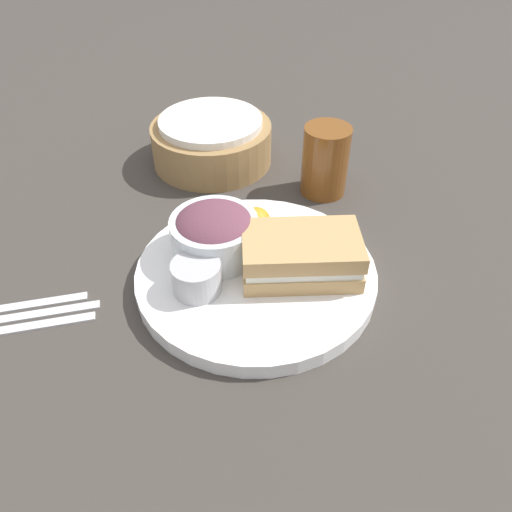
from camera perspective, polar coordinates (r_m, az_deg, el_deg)
name	(u,v)px	position (r m, az deg, el deg)	size (l,w,h in m)	color
ground_plane	(256,280)	(0.63, 0.00, -2.77)	(4.00, 4.00, 0.00)	#3D3833
plate	(256,274)	(0.63, 0.00, -2.09)	(0.30, 0.30, 0.02)	white
sandwich	(301,256)	(0.60, 5.17, -0.02)	(0.15, 0.10, 0.05)	tan
salad_bowl	(214,232)	(0.62, -4.79, 2.74)	(0.11, 0.11, 0.06)	white
dressing_cup	(197,277)	(0.58, -6.81, -2.38)	(0.06, 0.06, 0.04)	#B7B7BC
orange_wedge	(256,222)	(0.66, 0.00, 3.93)	(0.04, 0.04, 0.04)	orange
drink_glass	(325,161)	(0.77, 7.91, 10.74)	(0.07, 0.07, 0.11)	brown
bread_basket	(212,141)	(0.86, -5.08, 12.94)	(0.20, 0.20, 0.08)	#997547
fork	(5,330)	(0.64, -26.77, -7.53)	(0.20, 0.01, 0.01)	silver
knife	(7,318)	(0.65, -26.56, -6.37)	(0.21, 0.01, 0.01)	silver
spoon	(9,307)	(0.67, -26.36, -5.25)	(0.18, 0.01, 0.01)	silver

